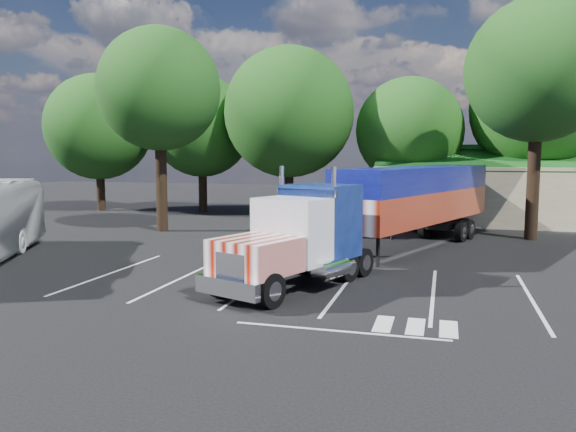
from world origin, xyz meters
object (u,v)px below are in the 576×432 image
(semi_truck, at_px, (393,204))
(woman, at_px, (332,239))
(silver_sedan, at_px, (416,218))
(bicycle, at_px, (390,230))

(semi_truck, xyz_separation_m, woman, (-2.74, -0.97, -1.62))
(semi_truck, bearing_deg, silver_sedan, 107.46)
(silver_sedan, bearing_deg, woman, -170.69)
(semi_truck, bearing_deg, woman, -139.10)
(woman, bearing_deg, bicycle, -30.63)
(silver_sedan, bearing_deg, bicycle, -172.51)
(semi_truck, xyz_separation_m, bicycle, (-0.64, 5.90, -2.03))
(semi_truck, relative_size, silver_sedan, 4.28)
(semi_truck, relative_size, bicycle, 11.50)
(bicycle, bearing_deg, silver_sedan, 56.66)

